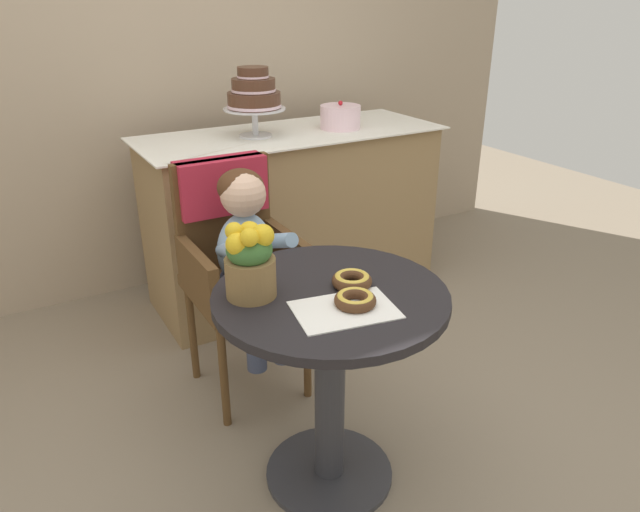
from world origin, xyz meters
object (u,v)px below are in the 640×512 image
Objects in this scene: wicker_chair at (233,241)px; round_layer_cake at (340,117)px; donut_mid at (355,299)px; tiered_cake_stand at (254,95)px; donut_front at (352,280)px; flower_vase at (250,259)px; cafe_table at (330,351)px; seated_child at (249,245)px.

round_layer_cake is (0.84, 0.55, 0.32)m from wicker_chair.
tiered_cake_stand is at bearing 76.64° from donut_mid.
flower_vase is at bearing 160.34° from donut_front.
donut_front is (0.11, -0.71, 0.10)m from wicker_chair.
flower_vase is 0.71× the size of tiered_cake_stand.
round_layer_cake reaches higher than wicker_chair.
cafe_table is 3.10× the size of flower_vase.
seated_child reaches higher than donut_front.
wicker_chair is at bearing 72.91° from flower_vase.
flower_vase is at bearing -131.64° from round_layer_cake.
tiered_cake_stand reaches higher than cafe_table.
round_layer_cake is at bearing 40.04° from seated_child.
cafe_table is at bearing 177.84° from donut_front.
donut_front is at bearing -120.31° from round_layer_cake.
cafe_table is at bearing 98.86° from donut_mid.
donut_mid is at bearing -85.99° from seated_child.
seated_child is 0.57m from donut_front.
round_layer_cake reaches higher than flower_vase.
seated_child is 3.12× the size of flower_vase.
wicker_chair is at bearing -122.56° from tiered_cake_stand.
flower_vase is (-0.19, -0.45, 0.16)m from seated_child.
donut_front is 1.01× the size of donut_mid.
wicker_chair is at bearing 93.24° from donut_mid.
seated_child is 0.51m from flower_vase.
cafe_table is 0.75× the size of wicker_chair.
round_layer_cake is (1.03, 1.15, 0.12)m from flower_vase.
seated_child is at bearing 94.01° from donut_mid.
wicker_chair is 1.31× the size of seated_child.
seated_child reaches higher than wicker_chair.
seated_child is 1.13m from round_layer_cake.
wicker_chair is 4.10× the size of flower_vase.
wicker_chair is 0.82m from donut_mid.
flower_vase is (-0.19, -0.60, 0.20)m from wicker_chair.
wicker_chair reaches higher than flower_vase.
cafe_table is 2.19× the size of tiered_cake_stand.
seated_child is at bearing 100.78° from donut_front.
donut_mid is at bearing -120.23° from round_layer_cake.
flower_vase is (-0.21, 0.10, 0.33)m from cafe_table.
donut_front is at bearing -19.66° from flower_vase.
tiered_cake_stand is at bearing 174.36° from round_layer_cake.
donut_mid is (0.05, -0.66, 0.06)m from seated_child.
donut_front is 0.53× the size of flower_vase.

